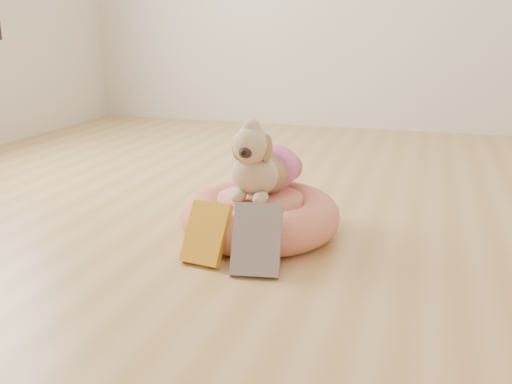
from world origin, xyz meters
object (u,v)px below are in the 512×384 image
(pet_bed, at_px, (260,216))
(dog, at_px, (262,153))
(book_white, at_px, (257,240))
(book_yellow, at_px, (206,233))

(pet_bed, xyz_separation_m, dog, (-0.00, 0.03, 0.22))
(dog, relative_size, book_white, 1.73)
(pet_bed, xyz_separation_m, book_white, (0.08, -0.31, 0.03))
(dog, height_order, book_yellow, dog)
(dog, bearing_deg, pet_bed, -83.79)
(pet_bed, relative_size, book_white, 2.51)
(book_white, bearing_deg, book_yellow, 163.01)
(dog, relative_size, book_yellow, 1.94)
(pet_bed, distance_m, dog, 0.22)
(book_white, bearing_deg, dog, 94.55)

